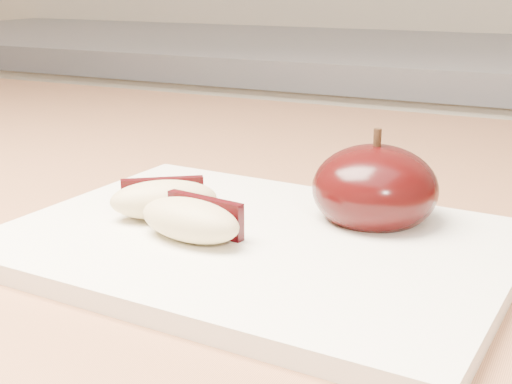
% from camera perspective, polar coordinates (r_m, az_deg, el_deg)
% --- Properties ---
extents(back_cabinet, '(2.40, 0.62, 0.94)m').
position_cam_1_polar(back_cabinet, '(1.33, 16.09, -9.62)').
color(back_cabinet, silver).
rests_on(back_cabinet, ground).
extents(cutting_board, '(0.29, 0.22, 0.01)m').
position_cam_1_polar(cutting_board, '(0.40, 0.00, -4.18)').
color(cutting_board, white).
rests_on(cutting_board, island_counter).
extents(apple_half, '(0.10, 0.10, 0.06)m').
position_cam_1_polar(apple_half, '(0.42, 9.48, 0.26)').
color(apple_half, black).
rests_on(apple_half, cutting_board).
extents(apple_wedge_a, '(0.07, 0.06, 0.02)m').
position_cam_1_polar(apple_wedge_a, '(0.43, -7.40, -0.56)').
color(apple_wedge_a, tan).
rests_on(apple_wedge_a, cutting_board).
extents(apple_wedge_b, '(0.07, 0.04, 0.02)m').
position_cam_1_polar(apple_wedge_b, '(0.39, -5.17, -2.20)').
color(apple_wedge_b, tan).
rests_on(apple_wedge_b, cutting_board).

